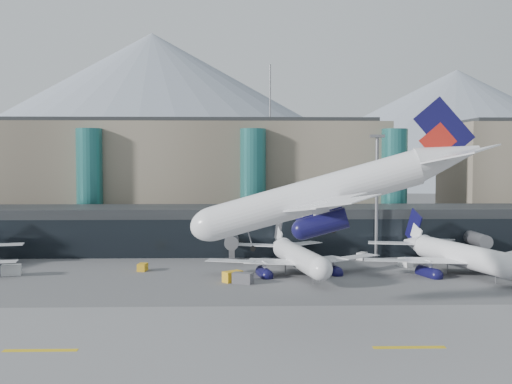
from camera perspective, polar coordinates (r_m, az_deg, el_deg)
The scene contains 17 objects.
ground at distance 86.09m, azimuth -2.47°, elevation -10.91°, with size 900.00×900.00×0.00m, color #515154.
runway_strip at distance 71.62m, azimuth -2.66°, elevation -13.78°, with size 400.00×40.00×0.04m, color slate.
runway_markings at distance 71.61m, azimuth -2.66°, elevation -13.76°, with size 128.00×1.00×0.02m.
concourse at distance 142.16m, azimuth -2.14°, elevation -3.35°, with size 170.00×27.00×10.00m.
terminal_main at distance 175.62m, azimuth -10.23°, elevation 1.24°, with size 130.00×30.00×31.00m.
teal_towers at distance 158.55m, azimuth -7.51°, elevation 0.56°, with size 116.40×19.40×46.00m.
mountain_ridge at distance 464.47m, azimuth 0.20°, elevation 6.09°, with size 910.00×400.00×110.00m.
lightmast_mid at distance 134.80m, azimuth 10.68°, elevation 0.28°, with size 3.00×1.20×25.60m.
hero_jet at distance 80.74m, azimuth 7.68°, elevation 0.94°, with size 38.58×38.70×12.55m.
jet_parked_mid at distance 117.55m, azimuth 3.43°, elevation -5.08°, with size 33.79×34.30×11.06m.
jet_parked_right at distance 123.50m, azimuth 16.95°, elevation -4.65°, with size 35.71×37.23×11.95m.
veh_a at distance 122.27m, azimuth -20.93°, elevation -6.50°, with size 3.31×1.86×1.86m, color silver.
veh_b at distance 120.56m, azimuth -10.05°, elevation -6.60°, with size 2.39×1.47×1.38m, color gold.
veh_c at distance 106.94m, azimuth -1.18°, elevation -7.66°, with size 3.26×1.72×1.81m, color #505055.
veh_d at distance 133.51m, azimuth 9.39°, elevation -5.64°, with size 2.57×1.38×1.47m, color silver.
veh_g at distance 126.72m, azimuth 13.14°, elevation -6.11°, with size 2.74×1.60×1.60m, color silver.
veh_h at distance 108.52m, azimuth -2.09°, elevation -7.51°, with size 3.26×1.72×1.80m, color gold.
Camera 1 is at (1.29, -83.56, 20.69)m, focal length 45.00 mm.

